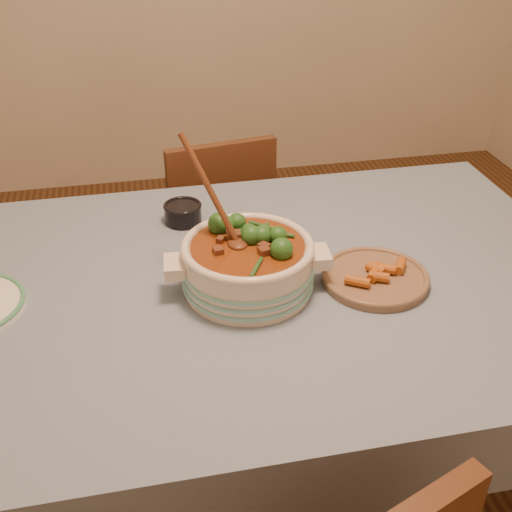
{
  "coord_description": "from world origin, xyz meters",
  "views": [
    {
      "loc": [
        -0.24,
        -1.23,
        1.61
      ],
      "look_at": [
        0.0,
        -0.06,
        0.86
      ],
      "focal_mm": 45.0,
      "sensor_mm": 36.0,
      "label": 1
    }
  ],
  "objects": [
    {
      "name": "dining_table",
      "position": [
        0.0,
        0.0,
        0.66
      ],
      "size": [
        1.68,
        1.08,
        0.76
      ],
      "color": "brown",
      "rests_on": "floor"
    },
    {
      "name": "fried_plate",
      "position": [
        0.29,
        -0.06,
        0.77
      ],
      "size": [
        0.28,
        0.28,
        0.04
      ],
      "rotation": [
        0.0,
        0.0,
        -0.15
      ],
      "color": "brown",
      "rests_on": "dining_table"
    },
    {
      "name": "chair_far",
      "position": [
        0.03,
        0.82,
        0.46
      ],
      "size": [
        0.43,
        0.43,
        0.81
      ],
      "rotation": [
        0.0,
        0.0,
        3.29
      ],
      "color": "#58331B",
      "rests_on": "floor"
    },
    {
      "name": "stew_casserole",
      "position": [
        -0.01,
        -0.03,
        0.83
      ],
      "size": [
        0.38,
        0.31,
        0.36
      ],
      "rotation": [
        0.0,
        0.0,
        -0.07
      ],
      "color": "beige",
      "rests_on": "dining_table"
    },
    {
      "name": "floor",
      "position": [
        0.0,
        0.0,
        0.0
      ],
      "size": [
        4.5,
        4.5,
        0.0
      ],
      "primitive_type": "plane",
      "color": "#452213",
      "rests_on": "ground"
    },
    {
      "name": "condiment_bowl",
      "position": [
        -0.12,
        0.32,
        0.79
      ],
      "size": [
        0.13,
        0.13,
        0.06
      ],
      "rotation": [
        0.0,
        0.0,
        -0.36
      ],
      "color": "black",
      "rests_on": "dining_table"
    }
  ]
}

